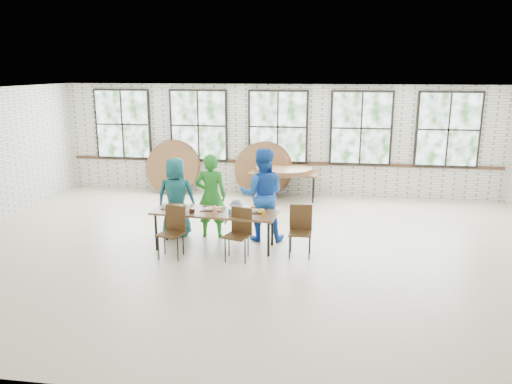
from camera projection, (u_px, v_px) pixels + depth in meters
room at (278, 129)px, 13.44m from camera, size 12.00×12.00×12.00m
dining_table at (215, 214)px, 9.56m from camera, size 2.46×1.00×0.74m
chair_near_left at (173, 227)px, 9.18m from camera, size 0.51×0.50×0.95m
chair_near_right at (239, 229)px, 9.07m from camera, size 0.53×0.52×0.95m
chair_spare at (300, 226)px, 9.25m from camera, size 0.43×0.41×0.95m
adult_teal at (176, 197)px, 10.29m from camera, size 0.84×0.57×1.64m
adult_green at (211, 196)px, 10.17m from camera, size 0.68×0.49×1.75m
toddler at (236, 219)px, 10.21m from camera, size 0.55×0.34×0.81m
adult_blue at (262, 195)px, 10.01m from camera, size 0.97×0.79×1.88m
storage_table at (284, 174)px, 13.18m from camera, size 1.85×0.87×0.74m
tabletop_clutter at (219, 211)px, 9.50m from camera, size 2.07×0.61×0.11m
round_tops_stacked at (284, 170)px, 13.15m from camera, size 1.50×1.50×0.13m
round_tops_leaning at (218, 168)px, 13.71m from camera, size 4.11×0.51×1.50m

